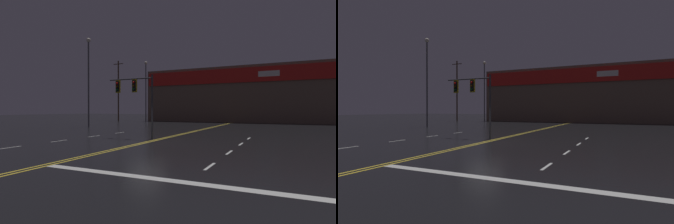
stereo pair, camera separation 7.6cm
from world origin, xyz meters
TOP-DOWN VIEW (x-y plane):
  - ground_plane at (0.00, 0.00)m, footprint 200.00×200.00m
  - road_markings at (1.32, -1.76)m, footprint 17.52×60.00m
  - traffic_signal_median at (-2.21, 1.97)m, footprint 3.90×0.36m
  - streetlight_near_right at (-15.58, 27.39)m, footprint 0.56×0.56m
  - streetlight_median_approach at (-14.75, 11.10)m, footprint 0.56×0.56m
  - building_backdrop at (0.00, 34.59)m, footprint 32.79×10.23m
  - utility_pole_row at (-0.12, 27.33)m, footprint 47.05×0.26m

SIDE VIEW (x-z plane):
  - ground_plane at x=0.00m, z-range 0.00..0.00m
  - road_markings at x=1.32m, z-range 0.00..0.01m
  - traffic_signal_median at x=-2.21m, z-range 1.23..6.03m
  - building_backdrop at x=0.00m, z-range 0.02..9.66m
  - utility_pole_row at x=-0.12m, z-range -0.01..11.75m
  - streetlight_near_right at x=-15.58m, z-range 1.38..12.58m
  - streetlight_median_approach at x=-14.75m, z-range 1.39..12.79m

